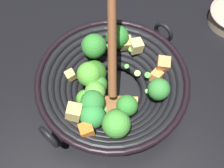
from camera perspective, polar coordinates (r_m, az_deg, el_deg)
ground_plane at (r=0.67m, az=0.05°, el=-2.26°), size 4.00×4.00×0.00m
wok at (r=0.62m, az=-0.18°, el=0.03°), size 0.37×0.34×0.27m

